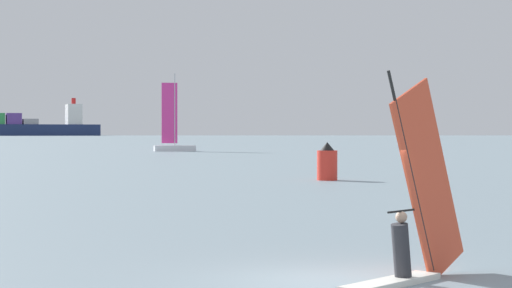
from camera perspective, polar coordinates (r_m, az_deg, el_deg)
The scene contains 5 objects.
ground_plane at distance 18.27m, azimuth 4.42°, elevation -8.21°, with size 4000.00×4000.00×0.00m, color gray.
windsurfer at distance 18.32m, azimuth 9.29°, elevation -4.80°, with size 3.71×2.09×4.12m.
distant_headland at distance 1337.33m, azimuth -1.54°, elevation 1.10°, with size 955.77×251.70×25.26m, color #60665B.
channel_buoy at distance 56.53m, azimuth 4.29°, elevation -1.15°, with size 1.21×1.21×2.27m.
small_sailboat at distance 145.13m, azimuth -4.93°, elevation 0.04°, with size 6.58×3.45×11.84m.
Camera 1 is at (-8.06, -16.16, 2.82)m, focal length 66.75 mm.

